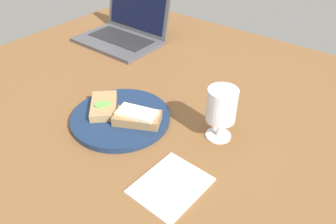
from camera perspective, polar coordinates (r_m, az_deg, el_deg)
The scene contains 7 objects.
wooden_table at distance 89.84cm, azimuth -5.44°, elevation -1.12°, with size 140.00×140.00×3.00cm, color brown.
plate at distance 86.82cm, azimuth -8.24°, elevation -0.97°, with size 25.97×25.97×1.60cm, color navy.
sandwich_with_cheese at distance 82.65cm, azimuth -5.39°, elevation -0.87°, with size 13.20×10.84×3.24cm.
sandwich_with_cucumber at distance 88.75cm, azimuth -11.12°, elevation 1.07°, with size 12.98×13.09×2.37cm.
wine_glass at distance 77.04cm, azimuth 9.29°, elevation 0.77°, with size 7.13×7.13×13.50cm.
laptop at distance 130.94cm, azimuth -7.48°, elevation 14.16°, with size 30.93×24.97×19.57cm.
napkin at distance 69.73cm, azimuth 0.49°, elevation -12.66°, with size 12.44×15.12×0.40cm, color white.
Camera 1 is at (50.68, -50.65, 55.69)cm, focal length 35.00 mm.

